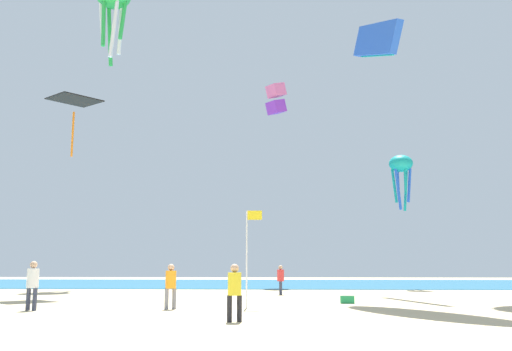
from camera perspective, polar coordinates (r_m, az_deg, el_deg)
ground at (r=17.95m, az=-5.64°, el=-14.42°), size 110.00×110.00×0.10m
ocean_strip at (r=48.74m, az=-0.13°, el=-11.10°), size 110.00×24.27×0.03m
person_near_tent at (r=21.33m, az=-22.12°, el=-10.12°), size 0.44×0.41×1.72m
person_leftmost at (r=20.62m, az=-8.81°, el=-10.90°), size 0.39×0.38×1.62m
person_rightmost at (r=15.89m, az=-2.23°, el=-11.53°), size 0.42×0.38×1.61m
person_far_shore at (r=30.22m, az=2.56°, el=-10.49°), size 0.37×0.42×1.57m
banner_flag at (r=20.94m, az=-0.78°, el=-7.59°), size 0.61×0.06×3.63m
cooler_box at (r=23.81m, az=9.42°, el=-12.52°), size 0.57×0.37×0.35m
kite_octopus_green at (r=47.55m, az=-14.56°, el=17.22°), size 2.86×2.86×6.56m
kite_parafoil_blue at (r=34.41m, az=12.36°, el=13.53°), size 1.97×6.27×3.88m
kite_diamond_black at (r=31.63m, az=-18.29°, el=7.15°), size 3.27×3.27×3.23m
kite_box_pink at (r=44.68m, az=2.09°, el=7.94°), size 1.78×1.76×2.67m
kite_octopus_teal at (r=39.91m, az=14.78°, el=0.91°), size 2.07×2.07×3.90m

